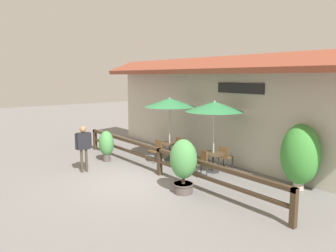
{
  "coord_description": "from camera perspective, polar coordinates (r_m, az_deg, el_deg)",
  "views": [
    {
      "loc": [
        8.94,
        -5.53,
        3.44
      ],
      "look_at": [
        -0.29,
        1.65,
        1.65
      ],
      "focal_mm": 35.0,
      "sensor_mm": 36.0,
      "label": 1
    }
  ],
  "objects": [
    {
      "name": "chair_middle_wallside",
      "position": [
        12.39,
        9.88,
        -5.16
      ],
      "size": [
        0.5,
        0.5,
        0.88
      ],
      "rotation": [
        0.0,
        0.0,
        3.36
      ],
      "color": "brown",
      "rests_on": "ground"
    },
    {
      "name": "potted_plant_tall_tropical",
      "position": [
        13.49,
        -10.69,
        -3.17
      ],
      "size": [
        0.65,
        0.59,
        1.25
      ],
      "color": "#564C47",
      "rests_on": "ground"
    },
    {
      "name": "ground_plane",
      "position": [
        11.06,
        -5.91,
        -9.46
      ],
      "size": [
        60.0,
        60.0,
        0.0
      ],
      "primitive_type": "plane",
      "color": "slate"
    },
    {
      "name": "pedestrian",
      "position": [
        12.08,
        -14.52,
        -2.83
      ],
      "size": [
        0.27,
        0.59,
        1.69
      ],
      "rotation": [
        0.0,
        0.0,
        -1.73
      ],
      "color": "#42382D",
      "rests_on": "ground"
    },
    {
      "name": "chair_near_wallside",
      "position": [
        13.94,
        2.35,
        -3.49
      ],
      "size": [
        0.46,
        0.46,
        0.88
      ],
      "rotation": [
        0.0,
        0.0,
        3.25
      ],
      "color": "brown",
      "rests_on": "ground"
    },
    {
      "name": "dining_table_near",
      "position": [
        13.56,
        0.28,
        -3.56
      ],
      "size": [
        0.8,
        0.8,
        0.71
      ],
      "color": "#4C3826",
      "rests_on": "ground"
    },
    {
      "name": "building_facade",
      "position": [
        13.21,
        9.24,
        3.05
      ],
      "size": [
        14.28,
        1.49,
        4.23
      ],
      "color": "#BCB7A8",
      "rests_on": "ground"
    },
    {
      "name": "potted_plant_corner_fern",
      "position": [
        10.7,
        22.04,
        -4.65
      ],
      "size": [
        1.19,
        1.07,
        2.03
      ],
      "color": "#B7AD99",
      "rests_on": "ground"
    },
    {
      "name": "chair_near_streetside",
      "position": [
        13.27,
        -2.07,
        -4.12
      ],
      "size": [
        0.44,
        0.44,
        0.88
      ],
      "rotation": [
        0.0,
        0.0,
        0.05
      ],
      "color": "brown",
      "rests_on": "ground"
    },
    {
      "name": "potted_plant_broad_leaf",
      "position": [
        9.65,
        2.69,
        -6.39
      ],
      "size": [
        0.85,
        0.76,
        1.62
      ],
      "color": "#564C47",
      "rests_on": "ground"
    },
    {
      "name": "patio_railing",
      "position": [
        11.44,
        -1.48,
        -5.19
      ],
      "size": [
        10.4,
        0.14,
        0.95
      ],
      "color": "#3D2D1E",
      "rests_on": "ground"
    },
    {
      "name": "patio_umbrella_near",
      "position": [
        13.29,
        0.28,
        4.1
      ],
      "size": [
        2.07,
        2.07,
        2.59
      ],
      "color": "#B7B2A8",
      "rests_on": "ground"
    },
    {
      "name": "dining_table_middle",
      "position": [
        11.93,
        7.89,
        -5.34
      ],
      "size": [
        0.8,
        0.8,
        0.71
      ],
      "color": "#4C3826",
      "rests_on": "ground"
    },
    {
      "name": "patio_umbrella_middle",
      "position": [
        11.63,
        8.08,
        3.36
      ],
      "size": [
        2.07,
        2.07,
        2.59
      ],
      "color": "#B7B2A8",
      "rests_on": "ground"
    },
    {
      "name": "chair_middle_streetside",
      "position": [
        11.52,
        5.74,
        -6.14
      ],
      "size": [
        0.5,
        0.5,
        0.88
      ],
      "rotation": [
        0.0,
        0.0,
        -0.22
      ],
      "color": "brown",
      "rests_on": "ground"
    }
  ]
}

